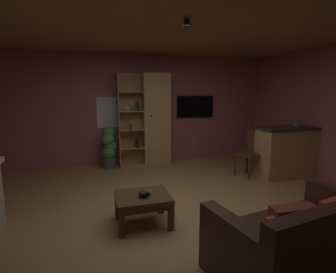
# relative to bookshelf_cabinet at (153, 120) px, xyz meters

# --- Properties ---
(floor) EXTENTS (6.43, 5.78, 0.02)m
(floor) POSITION_rel_bookshelf_cabinet_xyz_m (-0.26, -2.65, -1.07)
(floor) COLOR #A37A4C
(floor) RESTS_ON ground
(wall_back) EXTENTS (6.55, 0.06, 2.60)m
(wall_back) POSITION_rel_bookshelf_cabinet_xyz_m (-0.26, 0.27, 0.24)
(wall_back) COLOR #9E5B56
(wall_back) RESTS_ON ground
(ceiling) EXTENTS (6.43, 5.78, 0.02)m
(ceiling) POSITION_rel_bookshelf_cabinet_xyz_m (-0.26, -2.65, 1.55)
(ceiling) COLOR #8E6B47
(window_pane_back) EXTENTS (0.73, 0.01, 0.71)m
(window_pane_back) POSITION_rel_bookshelf_cabinet_xyz_m (-0.90, 0.24, 0.18)
(window_pane_back) COLOR white
(bookshelf_cabinet) EXTENTS (1.20, 0.41, 2.14)m
(bookshelf_cabinet) POSITION_rel_bookshelf_cabinet_xyz_m (0.00, 0.00, 0.00)
(bookshelf_cabinet) COLOR tan
(bookshelf_cabinet) RESTS_ON ground
(kitchen_bar_counter) EXTENTS (1.41, 0.59, 1.03)m
(kitchen_bar_counter) POSITION_rel_bookshelf_cabinet_xyz_m (2.50, -1.68, -0.54)
(kitchen_bar_counter) COLOR tan
(kitchen_bar_counter) RESTS_ON ground
(tissue_box) EXTENTS (0.13, 0.13, 0.11)m
(tissue_box) POSITION_rel_bookshelf_cabinet_xyz_m (2.66, -1.65, 0.02)
(tissue_box) COLOR #995972
(tissue_box) RESTS_ON kitchen_bar_counter
(leather_couch) EXTENTS (1.78, 1.17, 0.84)m
(leather_couch) POSITION_rel_bookshelf_cabinet_xyz_m (0.51, -4.17, -0.76)
(leather_couch) COLOR #382116
(leather_couch) RESTS_ON ground
(coffee_table) EXTENTS (0.69, 0.58, 0.40)m
(coffee_table) POSITION_rel_bookshelf_cabinet_xyz_m (-0.77, -2.83, -0.74)
(coffee_table) COLOR #4C331E
(coffee_table) RESTS_ON ground
(table_book_0) EXTENTS (0.15, 0.13, 0.02)m
(table_book_0) POSITION_rel_bookshelf_cabinet_xyz_m (-0.71, -2.79, -0.65)
(table_book_0) COLOR #387247
(table_book_0) RESTS_ON coffee_table
(table_book_1) EXTENTS (0.14, 0.11, 0.03)m
(table_book_1) POSITION_rel_bookshelf_cabinet_xyz_m (-0.76, -2.89, -0.62)
(table_book_1) COLOR black
(table_book_1) RESTS_ON coffee_table
(table_book_2) EXTENTS (0.12, 0.11, 0.02)m
(table_book_2) POSITION_rel_bookshelf_cabinet_xyz_m (-0.77, -2.91, -0.60)
(table_book_2) COLOR black
(table_book_2) RESTS_ON coffee_table
(dining_chair) EXTENTS (0.53, 0.53, 0.92)m
(dining_chair) POSITION_rel_bookshelf_cabinet_xyz_m (1.74, -1.45, -0.53)
(dining_chair) COLOR #4C331E
(dining_chair) RESTS_ON ground
(potted_floor_plant) EXTENTS (0.33, 0.34, 0.96)m
(potted_floor_plant) POSITION_rel_bookshelf_cabinet_xyz_m (-1.04, -0.12, -0.56)
(potted_floor_plant) COLOR #4C4C51
(potted_floor_plant) RESTS_ON ground
(wall_mounted_tv) EXTENTS (0.97, 0.06, 0.55)m
(wall_mounted_tv) POSITION_rel_bookshelf_cabinet_xyz_m (1.16, 0.21, 0.28)
(wall_mounted_tv) COLOR black
(track_light_spot_1) EXTENTS (0.07, 0.07, 0.09)m
(track_light_spot_1) POSITION_rel_bookshelf_cabinet_xyz_m (-0.22, -2.92, 1.47)
(track_light_spot_1) COLOR black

